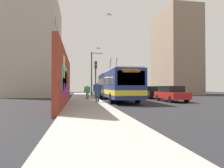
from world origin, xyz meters
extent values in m
plane|color=#232326|center=(0.00, 0.00, 0.00)|extent=(80.00, 80.00, 0.00)
cube|color=#9E9B93|center=(0.00, 1.60, 0.07)|extent=(48.00, 3.20, 0.15)
cube|color=maroon|center=(-4.69, 3.35, 2.03)|extent=(12.63, 0.30, 4.06)
cube|color=yellow|center=(-7.36, 3.19, 2.61)|extent=(1.21, 0.02, 1.75)
cube|color=green|center=(-5.90, 3.19, 1.78)|extent=(1.06, 0.02, 0.71)
cube|color=#33D8E5|center=(-8.23, 3.19, 2.01)|extent=(1.20, 0.02, 1.51)
cube|color=#8C19D8|center=(-5.69, 3.19, 1.82)|extent=(2.01, 0.02, 1.61)
cube|color=#8C19D8|center=(-0.52, 3.19, 0.79)|extent=(2.08, 0.02, 0.73)
cube|color=#8C19D8|center=(-7.56, 3.19, 1.56)|extent=(2.08, 0.02, 0.98)
cube|color=#33D8E5|center=(-5.64, 3.19, 2.29)|extent=(2.00, 0.02, 1.26)
cube|color=#B2A899|center=(12.72, 9.20, 7.62)|extent=(11.32, 7.35, 15.25)
cube|color=black|center=(12.72, 5.50, 4.40)|extent=(9.62, 0.04, 1.10)
cube|color=black|center=(12.72, 5.50, 7.60)|extent=(9.62, 0.04, 1.10)
cube|color=black|center=(12.72, 5.50, 10.80)|extent=(9.62, 0.04, 1.10)
cube|color=gray|center=(16.18, -17.00, 8.33)|extent=(10.61, 6.14, 16.66)
cube|color=black|center=(16.18, -20.09, 4.40)|extent=(9.02, 0.04, 1.10)
cube|color=black|center=(16.18, -20.09, 7.60)|extent=(9.02, 0.04, 1.10)
cube|color=black|center=(16.18, -20.09, 10.80)|extent=(9.02, 0.04, 1.10)
cube|color=black|center=(16.18, -20.09, 14.00)|extent=(9.02, 0.04, 1.10)
cube|color=navy|center=(0.63, -1.80, 1.73)|extent=(12.44, 2.63, 2.56)
cube|color=silver|center=(0.63, -1.80, 3.07)|extent=(11.94, 2.42, 0.12)
cube|color=yellow|center=(0.63, -1.80, 1.00)|extent=(12.46, 2.65, 0.44)
cube|color=black|center=(-5.57, -1.80, 2.18)|extent=(0.04, 2.24, 1.15)
cube|color=black|center=(0.63, -1.80, 2.11)|extent=(11.44, 2.66, 0.82)
cube|color=orange|center=(-5.56, -1.80, 2.76)|extent=(0.06, 1.45, 0.28)
cylinder|color=black|center=(2.49, -2.15, 3.91)|extent=(1.43, 0.06, 2.00)
cylinder|color=black|center=(2.49, -1.45, 3.91)|extent=(1.43, 0.06, 2.00)
cylinder|color=black|center=(-3.35, -2.99, 0.50)|extent=(1.00, 0.28, 1.00)
cylinder|color=black|center=(-3.35, -0.61, 0.50)|extent=(1.00, 0.28, 1.00)
cylinder|color=black|center=(4.61, -2.99, 0.50)|extent=(1.00, 0.28, 1.00)
cylinder|color=black|center=(4.61, -0.61, 0.50)|extent=(1.00, 0.28, 1.00)
cube|color=#B21E19|center=(-1.91, -7.00, 0.65)|extent=(4.47, 1.81, 0.66)
cube|color=black|center=(-1.82, -7.00, 1.28)|extent=(2.68, 1.63, 0.60)
cylinder|color=black|center=(-3.39, -7.81, 0.32)|extent=(0.64, 0.22, 0.64)
cylinder|color=black|center=(-3.39, -6.19, 0.32)|extent=(0.64, 0.22, 0.64)
cylinder|color=black|center=(-0.44, -7.81, 0.32)|extent=(0.64, 0.22, 0.64)
cylinder|color=black|center=(-0.44, -6.19, 0.32)|extent=(0.64, 0.22, 0.64)
cube|color=black|center=(3.94, -7.00, 0.65)|extent=(4.67, 1.83, 0.66)
cube|color=black|center=(4.04, -7.00, 1.28)|extent=(2.80, 1.65, 0.60)
cylinder|color=black|center=(2.40, -7.82, 0.32)|extent=(0.64, 0.22, 0.64)
cylinder|color=black|center=(2.40, -6.18, 0.32)|extent=(0.64, 0.22, 0.64)
cylinder|color=black|center=(5.48, -7.82, 0.32)|extent=(0.64, 0.22, 0.64)
cylinder|color=black|center=(5.48, -6.18, 0.32)|extent=(0.64, 0.22, 0.64)
cube|color=#C6B793|center=(10.37, -7.00, 0.65)|extent=(4.85, 1.92, 0.66)
cube|color=black|center=(10.46, -7.00, 1.28)|extent=(2.91, 1.72, 0.60)
cylinder|color=black|center=(8.77, -7.86, 0.32)|extent=(0.64, 0.22, 0.64)
cylinder|color=black|center=(8.77, -6.14, 0.32)|extent=(0.64, 0.22, 0.64)
cylinder|color=black|center=(11.97, -7.86, 0.32)|extent=(0.64, 0.22, 0.64)
cylinder|color=black|center=(11.97, -6.14, 0.32)|extent=(0.64, 0.22, 0.64)
cube|color=white|center=(16.82, -7.00, 0.65)|extent=(4.66, 1.91, 0.66)
cube|color=black|center=(16.92, -7.00, 1.28)|extent=(2.80, 1.72, 0.60)
cylinder|color=black|center=(15.29, -7.85, 0.32)|extent=(0.64, 0.22, 0.64)
cylinder|color=black|center=(15.29, -6.15, 0.32)|extent=(0.64, 0.22, 0.64)
cylinder|color=black|center=(18.36, -7.85, 0.32)|extent=(0.64, 0.22, 0.64)
cylinder|color=black|center=(18.36, -6.15, 0.32)|extent=(0.64, 0.22, 0.64)
cylinder|color=#2D3F59|center=(-3.35, 0.56, 0.59)|extent=(0.14, 0.14, 0.88)
cylinder|color=#2D3F59|center=(-3.35, 0.74, 0.59)|extent=(0.14, 0.14, 0.88)
cube|color=#264C99|center=(-3.35, 0.65, 1.36)|extent=(0.22, 0.51, 0.66)
cylinder|color=#264C99|center=(-3.35, 0.34, 1.39)|extent=(0.09, 0.09, 0.63)
cylinder|color=#264C99|center=(-3.35, 0.96, 1.39)|extent=(0.09, 0.09, 0.63)
sphere|color=tan|center=(-3.35, 0.65, 1.81)|extent=(0.24, 0.24, 0.24)
cylinder|color=#595960|center=(0.75, 1.24, 0.54)|extent=(0.14, 0.14, 0.78)
cylinder|color=#595960|center=(0.75, 1.40, 0.54)|extent=(0.14, 0.14, 0.78)
cube|color=#338C4C|center=(0.75, 1.32, 1.22)|extent=(0.22, 0.45, 0.58)
cylinder|color=#338C4C|center=(0.75, 1.04, 1.25)|extent=(0.09, 0.09, 0.55)
cylinder|color=#338C4C|center=(0.75, 1.60, 1.25)|extent=(0.09, 0.09, 0.55)
sphere|color=tan|center=(0.75, 1.32, 1.61)|extent=(0.21, 0.21, 0.21)
cube|color=#593319|center=(0.75, 1.67, 0.98)|extent=(0.14, 0.10, 0.24)
cylinder|color=#2D382D|center=(1.70, 0.35, 2.28)|extent=(0.14, 0.14, 4.27)
cube|color=black|center=(1.48, 0.35, 3.97)|extent=(0.20, 0.28, 0.84)
sphere|color=red|center=(1.37, 0.35, 4.25)|extent=(0.18, 0.18, 0.18)
sphere|color=yellow|center=(1.37, 0.35, 3.97)|extent=(0.18, 0.18, 0.18)
sphere|color=green|center=(1.37, 0.35, 3.69)|extent=(0.18, 0.18, 0.18)
cylinder|color=#4C4C51|center=(6.95, 0.45, 3.27)|extent=(0.18, 0.18, 6.24)
cylinder|color=#4C4C51|center=(6.95, -0.43, 6.24)|extent=(0.10, 1.76, 0.10)
ellipsoid|color=silver|center=(6.95, -1.31, 6.19)|extent=(0.44, 0.28, 0.20)
ellipsoid|color=gray|center=(-0.62, -0.79, 8.94)|extent=(0.32, 0.14, 0.12)
cube|color=gray|center=(-0.62, -0.93, 8.97)|extent=(0.20, 0.23, 0.19)
cube|color=gray|center=(-0.62, -0.65, 8.97)|extent=(0.20, 0.23, 0.19)
ellipsoid|color=slate|center=(3.10, -0.11, 6.15)|extent=(0.32, 0.14, 0.12)
cube|color=slate|center=(3.10, -0.25, 6.18)|extent=(0.20, 0.27, 0.12)
cube|color=slate|center=(3.10, 0.03, 6.18)|extent=(0.20, 0.27, 0.12)
cylinder|color=black|center=(0.65, -0.60, 0.00)|extent=(1.79, 1.79, 0.00)
camera|label=1|loc=(-20.24, 2.29, 1.46)|focal=31.14mm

